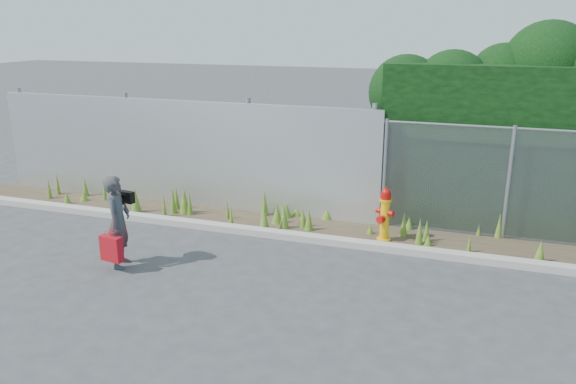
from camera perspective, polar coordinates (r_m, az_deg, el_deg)
The scene contains 9 objects.
ground at distance 8.39m, azimuth -1.10°, elevation -9.41°, with size 80.00×80.00×0.00m, color #3D3D40.
curb at distance 9.93m, azimuth 2.38°, elevation -4.71°, with size 16.00×0.22×0.12m, color #AAA29A.
weed_strip at distance 10.45m, azimuth 3.73°, elevation -3.12°, with size 16.00×1.31×0.55m.
corrugated_fence at distance 11.92m, azimuth -11.08°, elevation 3.92°, with size 8.50×0.21×2.30m.
chainlink_fence at distance 10.57m, azimuth 27.13°, elevation 0.28°, with size 6.50×0.07×2.05m.
fire_hydrant at distance 9.93m, azimuth 9.80°, elevation -2.36°, with size 0.33×0.30×1.00m.
woman at distance 9.13m, azimuth -16.86°, elevation -2.89°, with size 0.54×0.35×1.48m, color #0E5A5C.
red_tote_bag at distance 9.07m, azimuth -17.50°, elevation -5.50°, with size 0.36×0.13×0.48m.
black_shoulder_bag at distance 9.18m, azimuth -16.05°, elevation -0.49°, with size 0.25×0.10×0.18m.
Camera 1 is at (2.53, -7.08, 3.72)m, focal length 35.00 mm.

